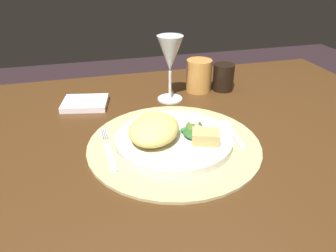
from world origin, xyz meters
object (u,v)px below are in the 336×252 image
fork (109,150)px  wine_glass (170,56)px  dining_table (143,181)px  amber_tumbler (199,76)px  dinner_plate (174,139)px  napkin (85,103)px  dark_tumbler (223,77)px  spoon (230,128)px

fork → wine_glass: bearing=50.3°
dining_table → amber_tumbler: amber_tumbler is taller
dinner_plate → napkin: size_ratio=2.13×
dining_table → fork: 0.17m
wine_glass → dining_table: bearing=-123.7°
dining_table → dark_tumbler: bearing=35.4°
napkin → wine_glass: wine_glass is taller
spoon → napkin: size_ratio=1.12×
spoon → napkin: napkin is taller
dining_table → dark_tumbler: (0.29, 0.20, 0.17)m
dining_table → fork: size_ratio=8.49×
dinner_plate → dark_tumbler: 0.35m
spoon → dark_tumbler: (0.09, 0.24, 0.03)m
dining_table → wine_glass: wine_glass is taller
dinner_plate → fork: size_ratio=1.47×
dinner_plate → dark_tumbler: size_ratio=3.18×
fork → napkin: (-0.04, 0.25, -0.00)m
dining_table → wine_glass: bearing=56.3°
dining_table → dark_tumbler: 0.39m
amber_tumbler → fork: bearing=-136.7°
spoon → amber_tumbler: amber_tumbler is taller
spoon → dinner_plate: bearing=-170.3°
dining_table → napkin: size_ratio=12.32×
dinner_plate → wine_glass: (0.05, 0.23, 0.11)m
amber_tumbler → dark_tumbler: amber_tumbler is taller
dinner_plate → amber_tumbler: bearing=61.0°
napkin → wine_glass: size_ratio=0.66×
wine_glass → amber_tumbler: (0.10, 0.04, -0.08)m
dining_table → spoon: 0.25m
fork → dark_tumbler: 0.45m
dining_table → dark_tumbler: dark_tumbler is taller
spoon → amber_tumbler: 0.25m
dinner_plate → dark_tumbler: (0.22, 0.26, 0.02)m
spoon → wine_glass: size_ratio=0.74×
spoon → wine_glass: 0.25m
fork → dark_tumbler: bearing=35.8°
wine_glass → dark_tumbler: wine_glass is taller
dinner_plate → amber_tumbler: (0.15, 0.27, 0.03)m
amber_tumbler → spoon: bearing=-93.1°
amber_tumbler → dark_tumbler: bearing=-9.1°
fork → spoon: bearing=4.3°
dining_table → dinner_plate: 0.17m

